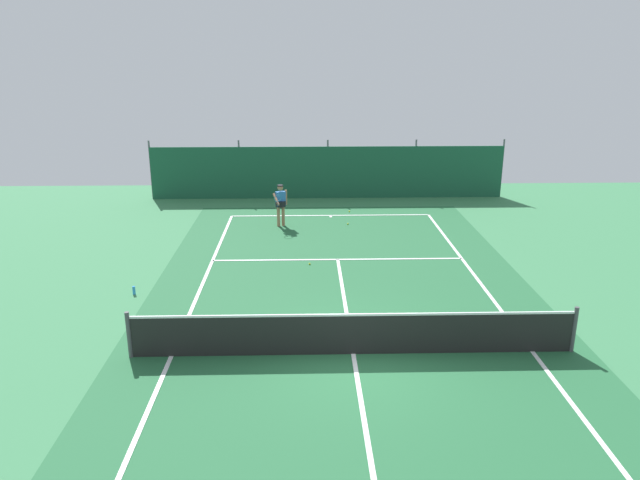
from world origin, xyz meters
name	(u,v)px	position (x,y,z in m)	size (l,w,h in m)	color
ground_plane	(353,354)	(0.00, 0.00, 0.00)	(36.00, 36.00, 0.00)	#387A4C
court_surface	(353,354)	(0.00, 0.00, 0.00)	(11.02, 26.60, 0.01)	#236038
tennis_net	(354,334)	(0.00, 0.00, 0.51)	(10.12, 0.10, 1.10)	black
back_fence	(327,182)	(0.00, 15.54, 0.67)	(16.30, 0.98, 2.70)	#195138
tennis_player	(281,202)	(-2.01, 10.41, 0.96)	(0.56, 0.83, 1.64)	#9E7051
tennis_ball_near_player	(310,264)	(-0.93, 5.94, 0.03)	(0.07, 0.07, 0.07)	#CCDB33
tennis_ball_midcourt	(348,224)	(0.63, 10.53, 0.03)	(0.07, 0.07, 0.07)	#CCDB33
tennis_ball_by_sideline	(349,211)	(0.83, 12.46, 0.03)	(0.07, 0.07, 0.07)	#CCDB33
parked_car	(308,167)	(-0.91, 18.48, 0.84)	(2.37, 4.38, 1.68)	navy
water_bottle	(134,290)	(-5.92, 3.64, 0.12)	(0.08, 0.08, 0.24)	#338CD8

